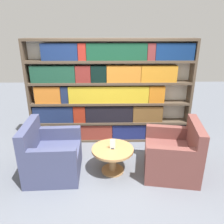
% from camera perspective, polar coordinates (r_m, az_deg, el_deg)
% --- Properties ---
extents(ground_plane, '(14.00, 14.00, 0.00)m').
position_cam_1_polar(ground_plane, '(3.80, -0.10, -16.80)').
color(ground_plane, slate).
extents(bookshelf, '(3.37, 0.30, 2.16)m').
position_cam_1_polar(bookshelf, '(4.57, -0.84, 4.89)').
color(bookshelf, silver).
rests_on(bookshelf, ground_plane).
extents(armchair_left, '(0.89, 0.93, 0.92)m').
position_cam_1_polar(armchair_left, '(3.88, -15.55, -11.19)').
color(armchair_left, '#42476B').
rests_on(armchair_left, ground_plane).
extents(armchair_right, '(0.99, 1.03, 0.92)m').
position_cam_1_polar(armchair_right, '(3.91, 15.72, -10.89)').
color(armchair_right, brown).
rests_on(armchair_right, ground_plane).
extents(coffee_table, '(0.71, 0.71, 0.45)m').
position_cam_1_polar(coffee_table, '(3.78, 0.16, -11.18)').
color(coffee_table, '#AD7F4C').
rests_on(coffee_table, ground_plane).
extents(table_sign, '(0.09, 0.06, 0.17)m').
position_cam_1_polar(table_sign, '(3.67, 0.17, -8.50)').
color(table_sign, black).
rests_on(table_sign, coffee_table).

